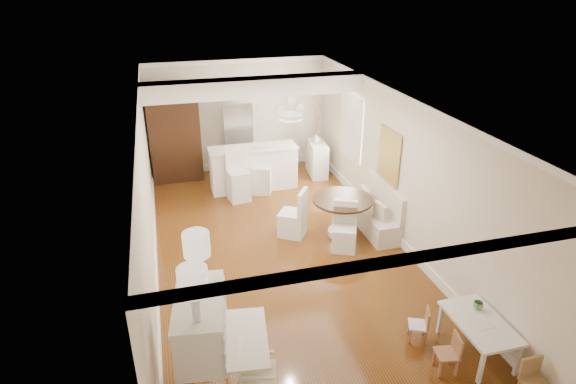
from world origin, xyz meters
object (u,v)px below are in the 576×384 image
kids_table (477,337)px  fridge (252,138)px  bar_stool_left (238,177)px  gustavian_armchair (258,374)px  kids_chair_a (447,353)px  kids_chair_b (418,325)px  pantry_cabinet (175,134)px  secretary_bureau (203,348)px  sideboard (317,159)px  dining_table (342,217)px  breakfast_counter (254,168)px  slip_chair_far (292,212)px  kids_chair_c (536,383)px  slip_chair_near (345,227)px  bar_stool_right (262,172)px

kids_table → fridge: 7.40m
bar_stool_left → kids_table: bearing=-76.9°
gustavian_armchair → kids_chair_a: bearing=-80.6°
kids_chair_b → pantry_cabinet: 7.43m
secretary_bureau → sideboard: (3.52, 6.29, -0.29)m
secretary_bureau → pantry_cabinet: 6.97m
kids_chair_b → dining_table: size_ratio=0.46×
breakfast_counter → fridge: (0.20, 1.05, 0.39)m
kids_table → fridge: (-1.60, 7.20, 0.63)m
dining_table → slip_chair_far: slip_chair_far is taller
kids_chair_a → pantry_cabinet: 8.01m
bar_stool_left → kids_chair_c: bearing=-78.5°
kids_chair_b → kids_chair_c: 1.56m
kids_chair_b → fridge: (-0.96, 6.77, 0.63)m
slip_chair_far → sideboard: bearing=-174.3°
kids_chair_b → breakfast_counter: breakfast_counter is taller
kids_chair_b → breakfast_counter: bearing=-144.5°
bar_stool_left → sideboard: (2.17, 0.97, -0.13)m
pantry_cabinet → fridge: size_ratio=1.28×
kids_chair_c → sideboard: (-0.24, 7.47, 0.12)m
slip_chair_near → breakfast_counter: breakfast_counter is taller
bar_stool_left → sideboard: bar_stool_left is taller
slip_chair_far → fridge: 3.46m
gustavian_armchair → bar_stool_left: bearing=5.7°
kids_table → sideboard: bearing=90.7°
secretary_bureau → bar_stool_left: bearing=84.1°
dining_table → bar_stool_left: size_ratio=1.04×
gustavian_armchair → fridge: fridge is taller
dining_table → pantry_cabinet: (-2.90, 3.73, 0.76)m
breakfast_counter → sideboard: bearing=13.6°
gustavian_armchair → fridge: bearing=2.3°
sideboard → fridge: bearing=162.5°
kids_table → kids_chair_c: kids_chair_c is taller
slip_chair_near → sideboard: slip_chair_near is taller
slip_chair_far → sideboard: size_ratio=1.09×
dining_table → bar_stool_right: size_ratio=1.10×
slip_chair_far → breakfast_counter: breakfast_counter is taller
bar_stool_left → fridge: fridge is taller
gustavian_armchair → dining_table: size_ratio=0.71×
kids_table → kids_chair_c: size_ratio=1.77×
bar_stool_left → pantry_cabinet: 2.14m
dining_table → fridge: 3.87m
secretary_bureau → kids_table: (3.60, -0.28, -0.44)m
secretary_bureau → pantry_cabinet: size_ratio=0.62×
secretary_bureau → gustavian_armchair: size_ratio=1.72×
kids_table → fridge: fridge is taller
kids_chair_c → pantry_cabinet: 8.96m
secretary_bureau → fridge: bearing=82.1°
secretary_bureau → breakfast_counter: size_ratio=0.69×
slip_chair_near → bar_stool_left: (-1.52, 2.60, 0.10)m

